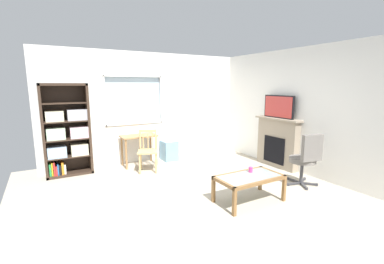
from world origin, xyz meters
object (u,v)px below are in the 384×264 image
at_px(coffee_table, 249,180).
at_px(bookshelf, 67,133).
at_px(fireplace, 277,142).
at_px(office_chair, 306,157).
at_px(desk_under_window, 139,141).
at_px(wooden_chair, 148,150).
at_px(sippy_cup, 251,169).
at_px(plastic_drawer_unit, 169,150).
at_px(tv, 279,107).

bearing_deg(coffee_table, bookshelf, 129.62).
relative_size(fireplace, office_chair, 1.17).
height_order(desk_under_window, fireplace, fireplace).
height_order(desk_under_window, wooden_chair, wooden_chair).
bearing_deg(sippy_cup, plastic_drawer_unit, 95.28).
xyz_separation_m(office_chair, sippy_cup, (-1.21, 0.14, -0.08)).
height_order(wooden_chair, sippy_cup, wooden_chair).
relative_size(bookshelf, coffee_table, 1.78).
xyz_separation_m(tv, coffee_table, (-1.81, -1.11, -1.02)).
height_order(bookshelf, coffee_table, bookshelf).
bearing_deg(desk_under_window, bookshelf, 175.79).
xyz_separation_m(wooden_chair, fireplace, (2.70, -1.15, 0.11)).
distance_m(bookshelf, tv, 4.59).
bearing_deg(plastic_drawer_unit, bookshelf, 178.50).
relative_size(plastic_drawer_unit, office_chair, 0.49).
relative_size(fireplace, tv, 1.45).
bearing_deg(desk_under_window, coffee_table, -72.10).
distance_m(wooden_chair, sippy_cup, 2.36).
distance_m(coffee_table, sippy_cup, 0.22).
relative_size(office_chair, sippy_cup, 11.11).
relative_size(desk_under_window, coffee_table, 0.76).
height_order(desk_under_window, coffee_table, desk_under_window).
bearing_deg(sippy_cup, bookshelf, 132.63).
bearing_deg(sippy_cup, office_chair, -6.61).
bearing_deg(office_chair, sippy_cup, 173.39).
distance_m(wooden_chair, fireplace, 2.93).
bearing_deg(plastic_drawer_unit, sippy_cup, -84.72).
bearing_deg(tv, fireplace, 0.00).
distance_m(bookshelf, office_chair, 4.75).
bearing_deg(fireplace, tv, 180.00).
bearing_deg(wooden_chair, sippy_cup, -64.55).
bearing_deg(desk_under_window, wooden_chair, -86.81).
xyz_separation_m(desk_under_window, fireplace, (2.73, -1.67, -0.01)).
bearing_deg(coffee_table, tv, 31.58).
xyz_separation_m(plastic_drawer_unit, tv, (1.91, -1.72, 1.14)).
height_order(tv, coffee_table, tv).
distance_m(plastic_drawer_unit, office_chair, 3.20).
xyz_separation_m(bookshelf, desk_under_window, (1.49, -0.11, -0.30)).
distance_m(desk_under_window, fireplace, 3.19).
distance_m(plastic_drawer_unit, sippy_cup, 2.72).
xyz_separation_m(fireplace, tv, (-0.02, 0.00, 0.82)).
height_order(tv, office_chair, tv).
bearing_deg(plastic_drawer_unit, fireplace, -41.62).
relative_size(plastic_drawer_unit, sippy_cup, 5.42).
distance_m(tv, office_chair, 1.47).
distance_m(bookshelf, sippy_cup, 3.77).
distance_m(desk_under_window, sippy_cup, 2.85).
bearing_deg(fireplace, desk_under_window, 148.55).
height_order(bookshelf, sippy_cup, bookshelf).
xyz_separation_m(bookshelf, wooden_chair, (1.52, -0.63, -0.42)).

